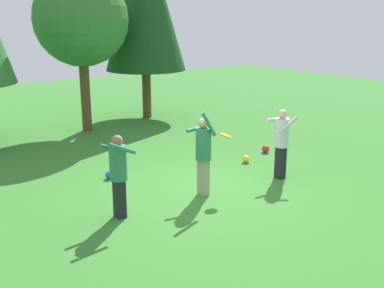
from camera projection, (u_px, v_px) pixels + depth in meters
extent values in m
plane|color=#387A2D|center=(203.00, 191.00, 10.89)|extent=(40.00, 40.00, 0.00)
cube|color=gray|center=(203.00, 178.00, 10.57)|extent=(0.19, 0.22, 0.82)
cylinder|color=#2D7551|center=(203.00, 144.00, 10.36)|extent=(0.34, 0.34, 0.72)
sphere|color=tan|center=(204.00, 123.00, 10.24)|extent=(0.23, 0.23, 0.23)
cylinder|color=#2D7551|center=(199.00, 128.00, 10.45)|extent=(0.62, 0.14, 0.13)
cylinder|color=#2D7551|center=(209.00, 124.00, 10.07)|extent=(0.39, 0.12, 0.56)
cube|color=black|center=(280.00, 162.00, 11.68)|extent=(0.19, 0.22, 0.80)
cylinder|color=silver|center=(282.00, 133.00, 11.48)|extent=(0.34, 0.34, 0.70)
sphere|color=beige|center=(283.00, 114.00, 11.36)|extent=(0.23, 0.23, 0.23)
cylinder|color=silver|center=(288.00, 125.00, 11.25)|extent=(0.56, 0.13, 0.37)
cylinder|color=silver|center=(277.00, 119.00, 11.57)|extent=(0.60, 0.14, 0.10)
cube|color=black|center=(120.00, 199.00, 9.42)|extent=(0.19, 0.22, 0.79)
cylinder|color=#2D7551|center=(118.00, 163.00, 9.22)|extent=(0.34, 0.34, 0.68)
sphere|color=#8C6647|center=(117.00, 141.00, 9.11)|extent=(0.22, 0.22, 0.22)
cylinder|color=#2D7551|center=(113.00, 148.00, 9.32)|extent=(0.58, 0.10, 0.28)
cylinder|color=#2D7551|center=(122.00, 149.00, 8.98)|extent=(0.57, 0.10, 0.31)
cylinder|color=orange|center=(226.00, 136.00, 10.62)|extent=(0.36, 0.37, 0.11)
sphere|color=red|center=(266.00, 149.00, 13.90)|extent=(0.22, 0.22, 0.22)
sphere|color=yellow|center=(246.00, 159.00, 12.97)|extent=(0.20, 0.20, 0.20)
sphere|color=blue|center=(109.00, 175.00, 11.69)|extent=(0.20, 0.20, 0.20)
cylinder|color=brown|center=(85.00, 90.00, 16.17)|extent=(0.33, 0.33, 2.82)
sphere|color=#337033|center=(81.00, 19.00, 15.55)|extent=(3.10, 3.10, 3.10)
cylinder|color=brown|center=(146.00, 74.00, 18.23)|extent=(0.33, 0.33, 3.35)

